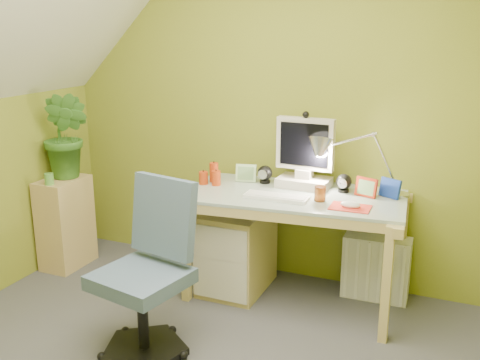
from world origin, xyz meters
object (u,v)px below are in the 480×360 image
at_px(task_chair, 141,277).
at_px(radiator, 376,267).
at_px(potted_plant, 66,135).
at_px(desk, 294,247).
at_px(side_ledge, 66,223).
at_px(desk_lamp, 375,149).
at_px(monitor, 305,151).

height_order(task_chair, radiator, task_chair).
relative_size(potted_plant, task_chair, 0.69).
xyz_separation_m(desk, potted_plant, (-1.70, -0.11, 0.63)).
bearing_deg(side_ledge, desk_lamp, 8.78).
bearing_deg(side_ledge, radiator, 9.84).
xyz_separation_m(monitor, potted_plant, (-1.70, -0.29, 0.02)).
bearing_deg(task_chair, desk, 70.23).
xyz_separation_m(desk_lamp, side_ledge, (-2.19, -0.34, -0.69)).
distance_m(monitor, potted_plant, 1.73).
relative_size(desk_lamp, side_ledge, 0.87).
bearing_deg(desk_lamp, monitor, 179.20).
bearing_deg(task_chair, monitor, 74.45).
height_order(side_ledge, potted_plant, potted_plant).
distance_m(desk_lamp, potted_plant, 2.17).
bearing_deg(desk_lamp, side_ledge, -172.02).
height_order(side_ledge, radiator, side_ledge).
xyz_separation_m(task_chair, radiator, (1.06, 1.17, -0.25)).
relative_size(monitor, desk_lamp, 0.81).
relative_size(monitor, task_chair, 0.52).
bearing_deg(monitor, radiator, 6.57).
height_order(desk, desk_lamp, desk_lamp).
bearing_deg(monitor, desk, -89.16).
bearing_deg(potted_plant, side_ledge, -124.85).
bearing_deg(radiator, side_ledge, -171.68).
height_order(monitor, side_ledge, monitor).
xyz_separation_m(desk_lamp, task_chair, (-1.01, -1.12, -0.56)).
bearing_deg(monitor, desk_lamp, 0.84).
height_order(desk_lamp, side_ledge, desk_lamp).
height_order(desk, task_chair, task_chair).
distance_m(task_chair, radiator, 1.60).
relative_size(monitor, potted_plant, 0.75).
bearing_deg(desk, potted_plant, 177.85).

